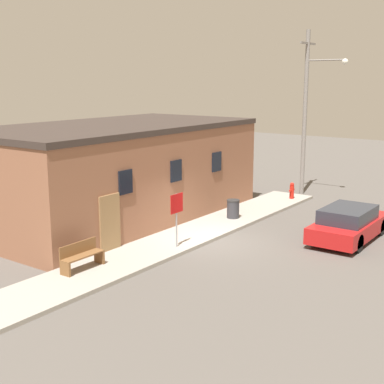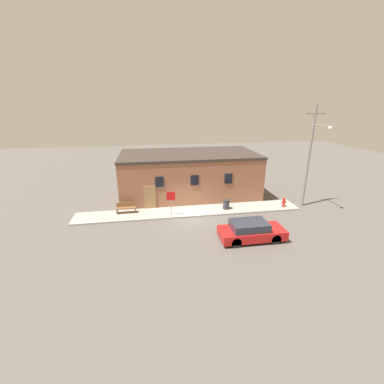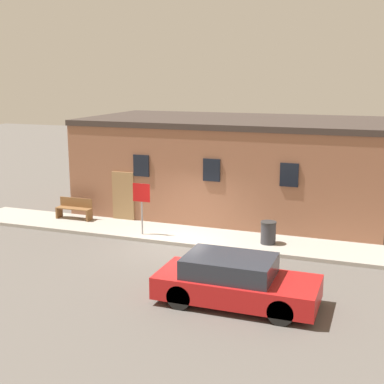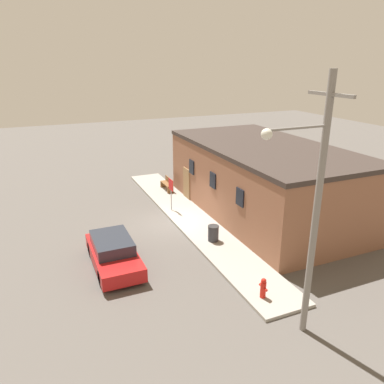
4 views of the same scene
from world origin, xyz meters
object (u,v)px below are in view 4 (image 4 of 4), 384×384
(bench, at_px, (167,184))
(trash_bin, at_px, (213,233))
(fire_hydrant, at_px, (263,288))
(utility_pole, at_px, (313,205))
(parked_car, at_px, (113,253))
(stop_sign, at_px, (171,188))

(bench, height_order, trash_bin, bench)
(fire_hydrant, relative_size, utility_pole, 0.10)
(parked_car, bearing_deg, utility_pole, 35.63)
(trash_bin, height_order, utility_pole, utility_pole)
(fire_hydrant, bearing_deg, parked_car, -136.02)
(bench, relative_size, utility_pole, 0.18)
(stop_sign, xyz_separation_m, trash_bin, (4.86, 0.53, -1.00))
(trash_bin, relative_size, parked_car, 0.19)
(fire_hydrant, height_order, parked_car, parked_car)
(fire_hydrant, distance_m, parked_car, 6.98)
(utility_pole, xyz_separation_m, parked_car, (-7.04, -5.05, -4.13))
(bench, bearing_deg, utility_pole, -2.73)
(bench, bearing_deg, trash_bin, -3.72)
(stop_sign, xyz_separation_m, bench, (-3.72, 1.09, -0.97))
(stop_sign, distance_m, bench, 4.00)
(utility_pole, bearing_deg, trash_bin, 178.45)
(trash_bin, distance_m, parked_car, 5.25)
(trash_bin, height_order, parked_car, parked_car)
(fire_hydrant, height_order, bench, bench)
(stop_sign, bearing_deg, utility_pole, 1.61)
(bench, xyz_separation_m, utility_pole, (15.81, -0.75, 4.20))
(utility_pole, relative_size, parked_car, 1.98)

